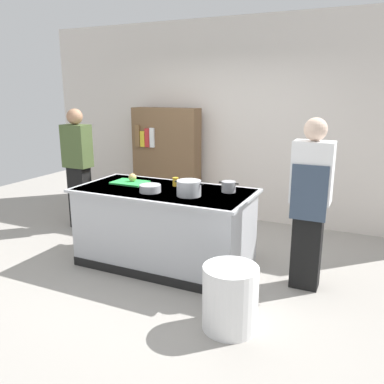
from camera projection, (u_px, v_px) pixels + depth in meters
name	position (u px, v px, depth m)	size (l,w,h in m)	color
ground_plane	(165.00, 264.00, 4.62)	(10.00, 10.00, 0.00)	#9E9991
back_wall	(230.00, 121.00, 6.09)	(6.40, 0.12, 3.00)	silver
counter_island	(165.00, 226.00, 4.50)	(1.98, 0.98, 0.90)	#B7BABF
cutting_board	(130.00, 182.00, 4.68)	(0.40, 0.28, 0.02)	green
onion	(132.00, 177.00, 4.68)	(0.09, 0.09, 0.09)	tan
stock_pot	(189.00, 188.00, 4.11)	(0.32, 0.26, 0.16)	#B7BABF
sauce_pan	(229.00, 187.00, 4.27)	(0.22, 0.15, 0.12)	#99999E
mixing_bowl	(150.00, 188.00, 4.27)	(0.23, 0.23, 0.08)	#B7BABF
juice_cup	(175.00, 182.00, 4.53)	(0.07, 0.07, 0.10)	yellow
trash_bin	(230.00, 298.00, 3.32)	(0.47, 0.47, 0.56)	white
person_chef	(310.00, 201.00, 3.88)	(0.38, 0.25, 1.72)	black
person_guest	(78.00, 166.00, 5.67)	(0.38, 0.24, 1.72)	black
bookshelf	(166.00, 162.00, 6.38)	(1.10, 0.31, 1.70)	brown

